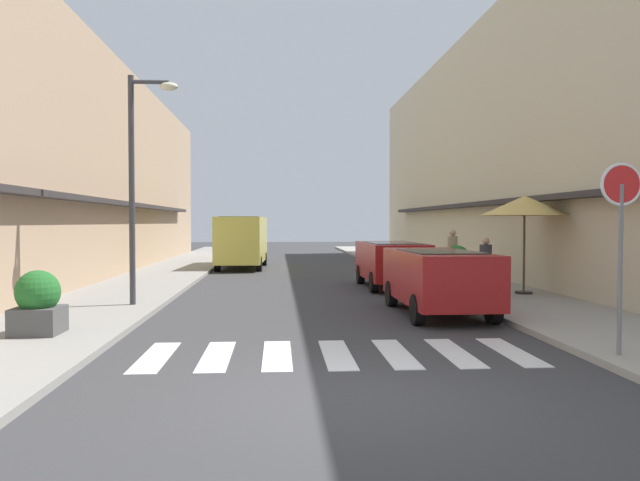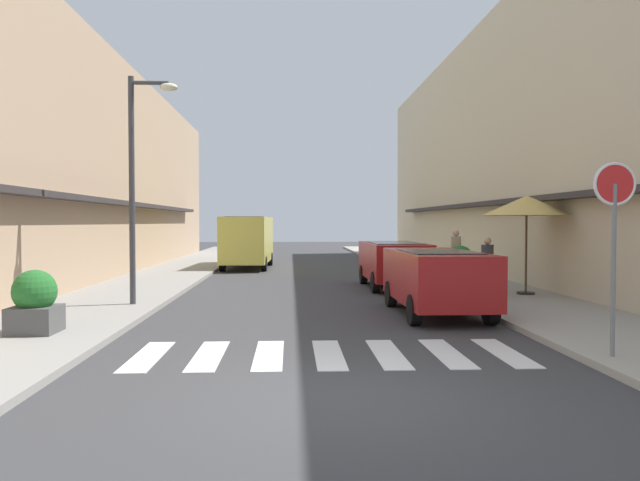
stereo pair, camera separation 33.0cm
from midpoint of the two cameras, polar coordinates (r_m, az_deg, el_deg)
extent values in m
plane|color=#38383A|center=(22.79, -2.04, -3.60)|extent=(85.26, 85.26, 0.00)
cube|color=gray|center=(23.22, -15.31, -3.41)|extent=(3.12, 54.26, 0.12)
cube|color=#9E998E|center=(23.57, 11.03, -3.30)|extent=(3.12, 54.26, 0.12)
cube|color=tan|center=(25.22, -24.10, 6.19)|extent=(5.00, 36.88, 8.28)
cube|color=#332D2D|center=(24.34, -17.96, 3.26)|extent=(0.50, 25.82, 0.16)
cube|color=beige|center=(25.87, 19.35, 8.06)|extent=(5.00, 36.88, 10.02)
cube|color=#332D2D|center=(24.76, 13.44, 3.27)|extent=(0.50, 25.82, 0.16)
cube|color=silver|center=(10.01, -16.15, -10.49)|extent=(0.45, 2.20, 0.01)
cube|color=silver|center=(9.86, -10.66, -10.64)|extent=(0.45, 2.20, 0.01)
cube|color=silver|center=(9.80, -5.03, -10.70)|extent=(0.45, 2.20, 0.01)
cube|color=silver|center=(9.83, 0.61, -10.65)|extent=(0.45, 2.20, 0.01)
cube|color=silver|center=(9.95, 6.17, -10.51)|extent=(0.45, 2.20, 0.01)
cube|color=silver|center=(10.15, 11.54, -10.28)|extent=(0.45, 2.20, 0.01)
cube|color=silver|center=(10.44, 16.65, -9.98)|extent=(0.45, 2.20, 0.01)
cube|color=maroon|center=(14.09, 10.35, -3.30)|extent=(1.77, 4.24, 1.13)
cube|color=black|center=(13.86, 10.57, -2.12)|extent=(1.48, 2.38, 0.56)
cylinder|color=black|center=(15.33, 6.12, -5.00)|extent=(0.22, 0.64, 0.64)
cylinder|color=black|center=(15.70, 11.86, -4.87)|extent=(0.22, 0.64, 0.64)
cylinder|color=black|center=(12.62, 8.44, -6.46)|extent=(0.22, 0.64, 0.64)
cylinder|color=black|center=(13.06, 15.30, -6.23)|extent=(0.22, 0.64, 0.64)
cube|color=maroon|center=(19.63, 6.23, -1.87)|extent=(1.79, 4.18, 1.13)
cube|color=black|center=(19.41, 6.35, -1.01)|extent=(1.49, 2.35, 0.56)
cylinder|color=black|center=(20.90, 3.38, -3.20)|extent=(0.23, 0.64, 0.64)
cylinder|color=black|center=(21.18, 7.65, -3.15)|extent=(0.23, 0.64, 0.64)
cylinder|color=black|center=(18.19, 4.58, -3.94)|extent=(0.23, 0.64, 0.64)
cylinder|color=black|center=(18.51, 9.45, -3.86)|extent=(0.23, 0.64, 0.64)
cube|color=#D8CC4C|center=(27.97, -7.66, 0.11)|extent=(2.16, 5.47, 2.03)
cube|color=black|center=(27.69, -7.70, 1.66)|extent=(1.75, 3.09, 0.56)
cylinder|color=black|center=(29.88, -9.01, -1.74)|extent=(0.24, 0.65, 0.64)
cylinder|color=black|center=(29.71, -5.58, -1.74)|extent=(0.24, 0.65, 0.64)
cylinder|color=black|center=(26.36, -9.98, -2.20)|extent=(0.24, 0.65, 0.64)
cylinder|color=black|center=(26.16, -6.10, -2.21)|extent=(0.24, 0.65, 0.64)
cylinder|color=slate|center=(10.04, 25.55, -2.52)|extent=(0.07, 0.07, 2.56)
cylinder|color=red|center=(10.03, 25.65, 4.79)|extent=(0.64, 0.03, 0.64)
torus|color=white|center=(10.03, 25.65, 4.79)|extent=(0.65, 0.05, 0.65)
cylinder|color=#38383D|center=(15.38, -17.88, 4.49)|extent=(0.14, 0.14, 5.52)
cylinder|color=#38383D|center=(15.63, -16.32, 14.12)|extent=(0.90, 0.10, 0.10)
ellipsoid|color=beige|center=(15.52, -14.65, 13.84)|extent=(0.44, 0.28, 0.20)
cylinder|color=#262626|center=(17.84, 18.11, -4.68)|extent=(0.48, 0.48, 0.06)
cylinder|color=#4C3823|center=(17.75, 18.15, -0.83)|extent=(0.06, 0.06, 2.46)
cone|color=#D8B259|center=(17.74, 18.18, 3.14)|extent=(2.42, 2.42, 0.55)
cube|color=#4C4C4C|center=(12.05, -25.71, -6.80)|extent=(0.80, 0.80, 0.48)
sphere|color=#236628|center=(11.98, -25.74, -4.38)|extent=(0.78, 0.78, 0.78)
cube|color=#4C4C4C|center=(19.93, 12.27, -3.34)|extent=(0.94, 0.94, 0.49)
sphere|color=#236628|center=(19.89, 12.28, -1.74)|extent=(0.90, 0.90, 0.90)
cylinder|color=#282B33|center=(20.89, 11.91, -2.61)|extent=(0.26, 0.26, 0.85)
cylinder|color=tan|center=(20.85, 11.93, -0.52)|extent=(0.34, 0.34, 0.67)
sphere|color=tan|center=(20.84, 11.93, 0.72)|extent=(0.23, 0.23, 0.23)
cylinder|color=#282B33|center=(17.64, 14.79, -3.57)|extent=(0.26, 0.26, 0.76)
cylinder|color=#333338|center=(17.59, 14.80, -1.36)|extent=(0.34, 0.34, 0.60)
sphere|color=tan|center=(17.57, 14.81, -0.04)|extent=(0.21, 0.21, 0.21)
camera|label=1|loc=(0.17, -90.59, -0.02)|focal=34.01mm
camera|label=2|loc=(0.17, 89.41, 0.02)|focal=34.01mm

